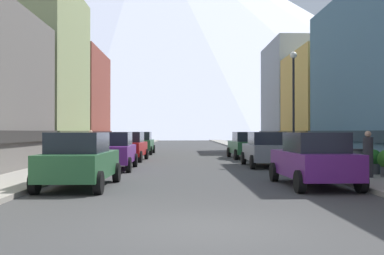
{
  "coord_description": "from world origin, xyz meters",
  "views": [
    {
      "loc": [
        -0.53,
        -8.75,
        1.81
      ],
      "look_at": [
        0.63,
        43.19,
        2.25
      ],
      "focal_mm": 43.83,
      "sensor_mm": 36.0,
      "label": 1
    }
  ],
  "objects": [
    {
      "name": "potted_plant_2",
      "position": [
        7.0,
        19.62,
        0.7
      ],
      "size": [
        0.72,
        0.72,
        0.95
      ],
      "color": "brown",
      "rests_on": "sidewalk_right"
    },
    {
      "name": "mountain_backdrop",
      "position": [
        -19.93,
        260.0,
        61.69
      ],
      "size": [
        353.68,
        353.68,
        123.39
      ],
      "primitive_type": "cone",
      "color": "silver",
      "rests_on": "ground"
    },
    {
      "name": "car_left_3",
      "position": [
        -3.8,
        28.76,
        0.9
      ],
      "size": [
        2.09,
        4.41,
        1.78
      ],
      "color": "#265933",
      "rests_on": "ground"
    },
    {
      "name": "potted_plant_1",
      "position": [
        7.0,
        9.45,
        0.67
      ],
      "size": [
        0.62,
        0.62,
        0.96
      ],
      "color": "#4C4C51",
      "rests_on": "sidewalk_right"
    },
    {
      "name": "car_left_0",
      "position": [
        -3.8,
        6.35,
        0.9
      ],
      "size": [
        2.13,
        4.43,
        1.78
      ],
      "color": "#265933",
      "rests_on": "ground"
    },
    {
      "name": "storefront_right_2",
      "position": [
        10.99,
        24.91,
        3.64
      ],
      "size": [
        7.27,
        8.3,
        7.55
      ],
      "color": "#D8B259",
      "rests_on": "ground"
    },
    {
      "name": "sidewalk_left",
      "position": [
        -6.25,
        35.0,
        0.07
      ],
      "size": [
        2.5,
        100.0,
        0.15
      ],
      "primitive_type": "cube",
      "color": "gray",
      "rests_on": "ground"
    },
    {
      "name": "car_left_1",
      "position": [
        -3.8,
        13.59,
        0.9
      ],
      "size": [
        2.11,
        4.42,
        1.78
      ],
      "color": "#591E72",
      "rests_on": "ground"
    },
    {
      "name": "storefront_right_3",
      "position": [
        11.93,
        33.95,
        4.78
      ],
      "size": [
        9.17,
        9.09,
        9.9
      ],
      "color": "#99A5B2",
      "rests_on": "ground"
    },
    {
      "name": "trash_bin_right",
      "position": [
        6.35,
        9.47,
        0.64
      ],
      "size": [
        0.59,
        0.59,
        0.98
      ],
      "color": "#4C5156",
      "rests_on": "sidewalk_right"
    },
    {
      "name": "car_right_1",
      "position": [
        3.8,
        15.2,
        0.9
      ],
      "size": [
        2.06,
        4.4,
        1.78
      ],
      "color": "slate",
      "rests_on": "ground"
    },
    {
      "name": "sidewalk_right",
      "position": [
        6.25,
        35.0,
        0.07
      ],
      "size": [
        2.5,
        100.0,
        0.15
      ],
      "primitive_type": "cube",
      "color": "gray",
      "rests_on": "ground"
    },
    {
      "name": "car_right_2",
      "position": [
        3.8,
        22.56,
        0.9
      ],
      "size": [
        2.23,
        4.47,
        1.78
      ],
      "color": "#265933",
      "rests_on": "ground"
    },
    {
      "name": "car_left_2",
      "position": [
        -3.8,
        20.28,
        0.9
      ],
      "size": [
        2.21,
        4.46,
        1.78
      ],
      "color": "#9E1111",
      "rests_on": "ground"
    },
    {
      "name": "pedestrian_0",
      "position": [
        6.25,
        8.11,
        0.93
      ],
      "size": [
        0.36,
        0.36,
        1.68
      ],
      "color": "#333338",
      "rests_on": "sidewalk_right"
    },
    {
      "name": "storefront_left_2",
      "position": [
        -11.85,
        22.32,
        5.43
      ],
      "size": [
        8.99,
        9.47,
        11.21
      ],
      "color": "#8C9966",
      "rests_on": "ground"
    },
    {
      "name": "pedestrian_2",
      "position": [
        -6.25,
        20.84,
        0.96
      ],
      "size": [
        0.36,
        0.36,
        1.75
      ],
      "color": "navy",
      "rests_on": "sidewalk_left"
    },
    {
      "name": "ground_plane",
      "position": [
        0.0,
        0.0,
        0.0
      ],
      "size": [
        400.0,
        400.0,
        0.0
      ],
      "primitive_type": "plane",
      "color": "#3B3B3B"
    },
    {
      "name": "car_right_0",
      "position": [
        3.8,
        6.5,
        0.9
      ],
      "size": [
        2.18,
        4.45,
        1.78
      ],
      "color": "#591E72",
      "rests_on": "ground"
    },
    {
      "name": "pedestrian_1",
      "position": [
        -6.25,
        16.02,
        0.86
      ],
      "size": [
        0.36,
        0.36,
        1.56
      ],
      "color": "navy",
      "rests_on": "sidewalk_left"
    },
    {
      "name": "storefront_left_3",
      "position": [
        -10.59,
        32.38,
        4.25
      ],
      "size": [
        6.49,
        9.69,
        8.81
      ],
      "color": "brown",
      "rests_on": "ground"
    },
    {
      "name": "streetlamp_right",
      "position": [
        5.35,
        15.68,
        3.99
      ],
      "size": [
        0.36,
        0.36,
        5.86
      ],
      "color": "black",
      "rests_on": "sidewalk_right"
    }
  ]
}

